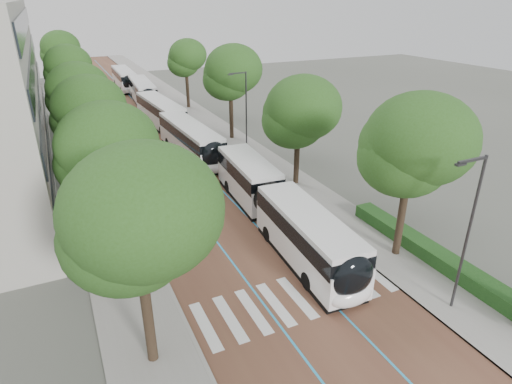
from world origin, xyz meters
The scene contains 20 objects.
ground centered at (0.00, 0.00, 0.00)m, with size 160.00×160.00×0.00m, color #51544C.
road centered at (0.00, 40.00, 0.01)m, with size 11.00×140.00×0.02m, color brown.
sidewalk_left centered at (-7.50, 40.00, 0.06)m, with size 4.00×140.00×0.12m, color gray.
sidewalk_right centered at (7.50, 40.00, 0.06)m, with size 4.00×140.00×0.12m, color gray.
kerb_left centered at (-5.60, 40.00, 0.06)m, with size 0.20×140.00×0.14m, color gray.
kerb_right centered at (5.60, 40.00, 0.06)m, with size 0.20×140.00×0.14m, color gray.
zebra_crossing centered at (0.20, 1.00, 0.03)m, with size 10.55×3.60×0.01m.
lane_line_left centered at (-1.60, 40.00, 0.02)m, with size 0.12×126.00×0.01m, color #299AD0.
lane_line_right centered at (1.60, 40.00, 0.02)m, with size 0.12×126.00×0.01m, color #299AD0.
hedge centered at (9.10, 0.00, 0.52)m, with size 1.20×14.00×0.80m, color #153A14.
streetlight_near centered at (6.62, -3.00, 4.82)m, with size 1.82×0.20×8.00m.
streetlight_far centered at (6.62, 22.00, 4.82)m, with size 1.82×0.20×8.00m.
lamp_post_left centered at (-6.10, 8.00, 4.12)m, with size 0.14×0.14×8.00m, color #323235.
trees_left centered at (-7.50, 23.46, 6.61)m, with size 5.92×60.64×9.55m.
trees_right centered at (7.70, 19.62, 6.47)m, with size 6.02×47.54×9.44m.
lead_bus centered at (2.60, 7.43, 1.63)m, with size 3.68×18.52×3.20m.
bus_queued_0 centered at (1.89, 23.84, 1.62)m, with size 3.07×12.50×3.20m.
bus_queued_1 centered at (1.93, 35.78, 1.62)m, with size 3.32×12.53×3.20m.
bus_queued_2 centered at (2.57, 49.43, 1.62)m, with size 3.24×12.52×3.20m.
bus_queued_3 centered at (2.10, 61.79, 1.62)m, with size 2.76×12.44×3.20m.
Camera 1 is at (-9.40, -14.29, 14.19)m, focal length 30.00 mm.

